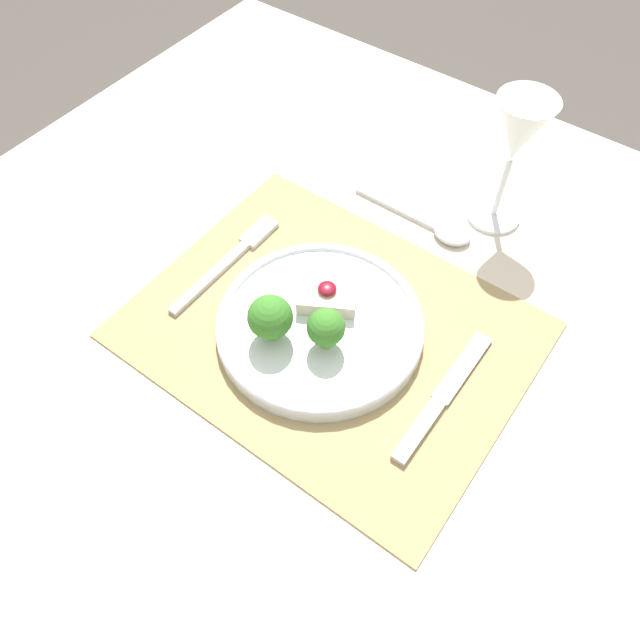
# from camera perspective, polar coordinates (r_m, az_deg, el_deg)

# --- Properties ---
(ground_plane) EXTENTS (8.00, 8.00, 0.00)m
(ground_plane) POSITION_cam_1_polar(r_m,az_deg,el_deg) (1.42, 0.50, -18.61)
(ground_plane) COLOR #4C4742
(dining_table) EXTENTS (1.14, 1.06, 0.76)m
(dining_table) POSITION_cam_1_polar(r_m,az_deg,el_deg) (0.82, 0.84, -4.99)
(dining_table) COLOR beige
(dining_table) RESTS_ON ground_plane
(placemat) EXTENTS (0.44, 0.34, 0.00)m
(placemat) POSITION_cam_1_polar(r_m,az_deg,el_deg) (0.73, 0.93, -0.89)
(placemat) COLOR #9E895B
(placemat) RESTS_ON dining_table
(dinner_plate) EXTENTS (0.24, 0.24, 0.08)m
(dinner_plate) POSITION_cam_1_polar(r_m,az_deg,el_deg) (0.71, -0.26, -0.28)
(dinner_plate) COLOR silver
(dinner_plate) RESTS_ON placemat
(fork) EXTENTS (0.02, 0.19, 0.01)m
(fork) POSITION_cam_1_polar(r_m,az_deg,el_deg) (0.80, -8.02, 5.74)
(fork) COLOR silver
(fork) RESTS_ON placemat
(knife) EXTENTS (0.02, 0.19, 0.01)m
(knife) POSITION_cam_1_polar(r_m,az_deg,el_deg) (0.68, 10.70, -7.51)
(knife) COLOR silver
(knife) RESTS_ON placemat
(spoon) EXTENTS (0.17, 0.04, 0.01)m
(spoon) POSITION_cam_1_polar(r_m,az_deg,el_deg) (0.84, 10.83, 8.32)
(spoon) COLOR silver
(spoon) RESTS_ON dining_table
(wine_glass_near) EXTENTS (0.07, 0.07, 0.18)m
(wine_glass_near) POSITION_cam_1_polar(r_m,az_deg,el_deg) (0.80, 17.60, 15.61)
(wine_glass_near) COLOR white
(wine_glass_near) RESTS_ON dining_table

